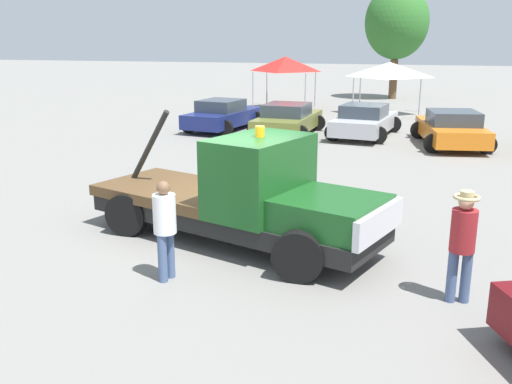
{
  "coord_description": "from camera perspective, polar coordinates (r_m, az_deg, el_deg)",
  "views": [
    {
      "loc": [
        3.48,
        -10.26,
        3.95
      ],
      "look_at": [
        0.5,
        0.0,
        1.05
      ],
      "focal_mm": 40.0,
      "sensor_mm": 36.0,
      "label": 1
    }
  ],
  "objects": [
    {
      "name": "parked_car_navy",
      "position": [
        25.37,
        -3.32,
        7.69
      ],
      "size": [
        2.87,
        4.66,
        1.34
      ],
      "rotation": [
        0.0,
        0.0,
        1.41
      ],
      "color": "navy",
      "rests_on": "ground"
    },
    {
      "name": "ground_plane",
      "position": [
        11.54,
        -2.39,
        -4.86
      ],
      "size": [
        160.0,
        160.0,
        0.0
      ],
      "primitive_type": "plane",
      "color": "gray"
    },
    {
      "name": "person_near_truck",
      "position": [
        9.13,
        19.98,
        -4.32
      ],
      "size": [
        0.39,
        0.39,
        1.77
      ],
      "rotation": [
        0.0,
        0.0,
        4.91
      ],
      "color": "#475B84",
      "rests_on": "ground"
    },
    {
      "name": "canopy_tent_white",
      "position": [
        31.19,
        13.21,
        11.83
      ],
      "size": [
        3.35,
        3.35,
        2.72
      ],
      "color": "#9E9EA3",
      "rests_on": "ground"
    },
    {
      "name": "canopy_tent_red",
      "position": [
        32.96,
        2.96,
        12.66
      ],
      "size": [
        3.02,
        3.02,
        2.93
      ],
      "color": "#9E9EA3",
      "rests_on": "ground"
    },
    {
      "name": "parked_car_orange",
      "position": [
        22.7,
        18.96,
        6.01
      ],
      "size": [
        3.01,
        4.77,
        1.34
      ],
      "rotation": [
        0.0,
        0.0,
        1.74
      ],
      "color": "orange",
      "rests_on": "ground"
    },
    {
      "name": "tree_left",
      "position": [
        39.46,
        13.9,
        16.14
      ],
      "size": [
        4.09,
        4.09,
        7.3
      ],
      "color": "brown",
      "rests_on": "ground"
    },
    {
      "name": "tow_truck",
      "position": [
        11.03,
        -0.87,
        -0.7
      ],
      "size": [
        6.49,
        3.8,
        2.51
      ],
      "rotation": [
        0.0,
        0.0,
        -0.32
      ],
      "color": "black",
      "rests_on": "ground"
    },
    {
      "name": "parked_car_silver",
      "position": [
        23.97,
        10.81,
        7.0
      ],
      "size": [
        2.85,
        4.73,
        1.34
      ],
      "rotation": [
        0.0,
        0.0,
        1.44
      ],
      "color": "#B7B7BC",
      "rests_on": "ground"
    },
    {
      "name": "parked_car_olive",
      "position": [
        23.89,
        3.19,
        7.23
      ],
      "size": [
        2.63,
        4.68,
        1.34
      ],
      "rotation": [
        0.0,
        0.0,
        1.53
      ],
      "color": "olive",
      "rests_on": "ground"
    },
    {
      "name": "person_at_hood",
      "position": [
        9.52,
        -9.1,
        -3.14
      ],
      "size": [
        0.38,
        0.38,
        1.71
      ],
      "rotation": [
        0.0,
        0.0,
        2.95
      ],
      "color": "#475B84",
      "rests_on": "ground"
    }
  ]
}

